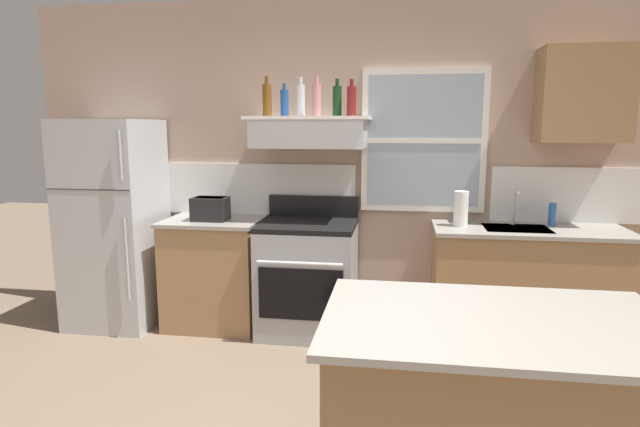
% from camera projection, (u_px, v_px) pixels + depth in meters
% --- Properties ---
extents(back_wall, '(5.40, 0.11, 2.70)m').
position_uv_depth(back_wall, '(348.00, 164.00, 4.40)').
color(back_wall, tan).
rests_on(back_wall, ground_plane).
extents(refrigerator, '(0.70, 0.72, 1.72)m').
position_uv_depth(refrigerator, '(114.00, 223.00, 4.40)').
color(refrigerator, '#B7BABC').
rests_on(refrigerator, ground_plane).
extents(counter_left_of_stove, '(0.79, 0.63, 0.91)m').
position_uv_depth(counter_left_of_stove, '(215.00, 272.00, 4.40)').
color(counter_left_of_stove, '#9E754C').
rests_on(counter_left_of_stove, ground_plane).
extents(toaster, '(0.30, 0.20, 0.19)m').
position_uv_depth(toaster, '(210.00, 208.00, 4.25)').
color(toaster, black).
rests_on(toaster, counter_left_of_stove).
extents(stove_range, '(0.76, 0.69, 1.09)m').
position_uv_depth(stove_range, '(308.00, 276.00, 4.24)').
color(stove_range, '#9EA0A5').
rests_on(stove_range, ground_plane).
extents(range_hood_shelf, '(0.96, 0.52, 0.24)m').
position_uv_depth(range_hood_shelf, '(310.00, 132.00, 4.14)').
color(range_hood_shelf, silver).
extents(bottle_amber_wine, '(0.07, 0.07, 0.31)m').
position_uv_depth(bottle_amber_wine, '(267.00, 100.00, 4.13)').
color(bottle_amber_wine, brown).
rests_on(bottle_amber_wine, range_hood_shelf).
extents(bottle_blue_liqueur, '(0.07, 0.07, 0.26)m').
position_uv_depth(bottle_blue_liqueur, '(285.00, 103.00, 4.15)').
color(bottle_blue_liqueur, '#1E478C').
rests_on(bottle_blue_liqueur, range_hood_shelf).
extents(bottle_clear_tall, '(0.06, 0.06, 0.31)m').
position_uv_depth(bottle_clear_tall, '(301.00, 100.00, 4.14)').
color(bottle_clear_tall, silver).
rests_on(bottle_clear_tall, range_hood_shelf).
extents(bottle_rose_pink, '(0.07, 0.07, 0.31)m').
position_uv_depth(bottle_rose_pink, '(317.00, 99.00, 4.04)').
color(bottle_rose_pink, '#C67F84').
rests_on(bottle_rose_pink, range_hood_shelf).
extents(bottle_dark_green_wine, '(0.07, 0.07, 0.29)m').
position_uv_depth(bottle_dark_green_wine, '(337.00, 101.00, 4.10)').
color(bottle_dark_green_wine, '#143819').
rests_on(bottle_dark_green_wine, range_hood_shelf).
extents(bottle_red_label_wine, '(0.07, 0.07, 0.28)m').
position_uv_depth(bottle_red_label_wine, '(352.00, 101.00, 4.05)').
color(bottle_red_label_wine, maroon).
rests_on(bottle_red_label_wine, range_hood_shelf).
extents(counter_right_with_sink, '(1.43, 0.63, 0.91)m').
position_uv_depth(counter_right_with_sink, '(526.00, 286.00, 4.03)').
color(counter_right_with_sink, '#9E754C').
rests_on(counter_right_with_sink, ground_plane).
extents(sink_faucet, '(0.03, 0.17, 0.28)m').
position_uv_depth(sink_faucet, '(515.00, 203.00, 4.03)').
color(sink_faucet, silver).
rests_on(sink_faucet, counter_right_with_sink).
extents(paper_towel_roll, '(0.11, 0.11, 0.27)m').
position_uv_depth(paper_towel_roll, '(461.00, 209.00, 4.00)').
color(paper_towel_roll, white).
rests_on(paper_towel_roll, counter_right_with_sink).
extents(dish_soap_bottle, '(0.06, 0.06, 0.18)m').
position_uv_depth(dish_soap_bottle, '(552.00, 215.00, 4.00)').
color(dish_soap_bottle, blue).
rests_on(dish_soap_bottle, counter_right_with_sink).
extents(kitchen_island, '(1.40, 0.90, 0.91)m').
position_uv_depth(kitchen_island, '(491.00, 422.00, 2.18)').
color(kitchen_island, '#9E754C').
rests_on(kitchen_island, ground_plane).
extents(upper_cabinet_right, '(0.64, 0.32, 0.70)m').
position_uv_depth(upper_cabinet_right, '(584.00, 95.00, 3.87)').
color(upper_cabinet_right, '#9E754C').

